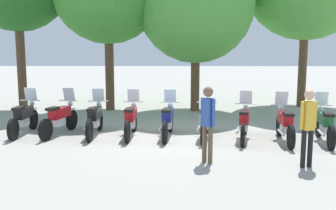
{
  "coord_description": "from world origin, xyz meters",
  "views": [
    {
      "loc": [
        0.16,
        -11.38,
        2.7
      ],
      "look_at": [
        0.0,
        0.5,
        0.9
      ],
      "focal_mm": 42.45,
      "sensor_mm": 36.0,
      "label": 1
    }
  ],
  "objects_px": {
    "motorcycle_6": "(244,122)",
    "motorcycle_8": "(325,124)",
    "motorcycle_2": "(95,119)",
    "motorcycle_5": "(205,121)",
    "person_0": "(308,122)",
    "tree_2": "(196,5)",
    "motorcycle_4": "(168,120)",
    "motorcycle_1": "(60,118)",
    "motorcycle_7": "(285,124)",
    "motorcycle_0": "(24,118)",
    "motorcycle_3": "(131,119)",
    "person_1": "(208,118)"
  },
  "relations": [
    {
      "from": "motorcycle_8",
      "to": "person_0",
      "type": "height_order",
      "value": "person_0"
    },
    {
      "from": "motorcycle_2",
      "to": "motorcycle_5",
      "type": "xyz_separation_m",
      "value": [
        3.29,
        -0.27,
        -0.01
      ]
    },
    {
      "from": "motorcycle_1",
      "to": "motorcycle_7",
      "type": "height_order",
      "value": "same"
    },
    {
      "from": "motorcycle_0",
      "to": "tree_2",
      "type": "relative_size",
      "value": 0.33
    },
    {
      "from": "motorcycle_4",
      "to": "motorcycle_8",
      "type": "relative_size",
      "value": 1.0
    },
    {
      "from": "motorcycle_2",
      "to": "tree_2",
      "type": "height_order",
      "value": "tree_2"
    },
    {
      "from": "motorcycle_2",
      "to": "motorcycle_7",
      "type": "bearing_deg",
      "value": -97.3
    },
    {
      "from": "motorcycle_0",
      "to": "person_1",
      "type": "xyz_separation_m",
      "value": [
        5.33,
        -2.91,
        0.53
      ]
    },
    {
      "from": "person_0",
      "to": "tree_2",
      "type": "bearing_deg",
      "value": 179.75
    },
    {
      "from": "person_1",
      "to": "person_0",
      "type": "bearing_deg",
      "value": 125.36
    },
    {
      "from": "motorcycle_8",
      "to": "motorcycle_7",
      "type": "bearing_deg",
      "value": 96.64
    },
    {
      "from": "motorcycle_2",
      "to": "motorcycle_7",
      "type": "relative_size",
      "value": 1.0
    },
    {
      "from": "motorcycle_4",
      "to": "motorcycle_6",
      "type": "height_order",
      "value": "same"
    },
    {
      "from": "motorcycle_4",
      "to": "motorcycle_5",
      "type": "height_order",
      "value": "motorcycle_4"
    },
    {
      "from": "motorcycle_3",
      "to": "motorcycle_7",
      "type": "distance_m",
      "value": 4.43
    },
    {
      "from": "motorcycle_3",
      "to": "motorcycle_5",
      "type": "height_order",
      "value": "motorcycle_3"
    },
    {
      "from": "motorcycle_4",
      "to": "motorcycle_6",
      "type": "relative_size",
      "value": 1.01
    },
    {
      "from": "motorcycle_0",
      "to": "tree_2",
      "type": "bearing_deg",
      "value": -49.42
    },
    {
      "from": "motorcycle_5",
      "to": "motorcycle_6",
      "type": "height_order",
      "value": "motorcycle_6"
    },
    {
      "from": "motorcycle_0",
      "to": "motorcycle_6",
      "type": "distance_m",
      "value": 6.61
    },
    {
      "from": "motorcycle_2",
      "to": "person_0",
      "type": "bearing_deg",
      "value": -119.81
    },
    {
      "from": "person_0",
      "to": "motorcycle_7",
      "type": "bearing_deg",
      "value": 160.75
    },
    {
      "from": "motorcycle_2",
      "to": "person_0",
      "type": "xyz_separation_m",
      "value": [
        5.32,
        -3.07,
        0.51
      ]
    },
    {
      "from": "motorcycle_1",
      "to": "motorcycle_2",
      "type": "relative_size",
      "value": 0.98
    },
    {
      "from": "person_1",
      "to": "motorcycle_4",
      "type": "bearing_deg",
      "value": -116.94
    },
    {
      "from": "tree_2",
      "to": "person_1",
      "type": "bearing_deg",
      "value": -90.87
    },
    {
      "from": "motorcycle_4",
      "to": "motorcycle_5",
      "type": "bearing_deg",
      "value": -89.88
    },
    {
      "from": "motorcycle_2",
      "to": "motorcycle_8",
      "type": "bearing_deg",
      "value": -96.42
    },
    {
      "from": "motorcycle_2",
      "to": "motorcycle_6",
      "type": "relative_size",
      "value": 1.01
    },
    {
      "from": "motorcycle_4",
      "to": "motorcycle_7",
      "type": "xyz_separation_m",
      "value": [
        3.29,
        -0.55,
        0.0
      ]
    },
    {
      "from": "motorcycle_2",
      "to": "person_1",
      "type": "bearing_deg",
      "value": -131.28
    },
    {
      "from": "motorcycle_6",
      "to": "person_0",
      "type": "distance_m",
      "value": 2.81
    },
    {
      "from": "motorcycle_0",
      "to": "motorcycle_8",
      "type": "bearing_deg",
      "value": -94.66
    },
    {
      "from": "motorcycle_0",
      "to": "motorcycle_2",
      "type": "distance_m",
      "value": 2.19
    },
    {
      "from": "motorcycle_3",
      "to": "motorcycle_5",
      "type": "bearing_deg",
      "value": -92.84
    },
    {
      "from": "motorcycle_0",
      "to": "motorcycle_8",
      "type": "relative_size",
      "value": 1.01
    },
    {
      "from": "motorcycle_0",
      "to": "tree_2",
      "type": "xyz_separation_m",
      "value": [
        5.44,
        4.47,
        3.77
      ]
    },
    {
      "from": "motorcycle_1",
      "to": "motorcycle_3",
      "type": "distance_m",
      "value": 2.19
    },
    {
      "from": "motorcycle_5",
      "to": "tree_2",
      "type": "distance_m",
      "value": 6.17
    },
    {
      "from": "motorcycle_0",
      "to": "motorcycle_2",
      "type": "xyz_separation_m",
      "value": [
        2.19,
        -0.14,
        0.0
      ]
    },
    {
      "from": "motorcycle_3",
      "to": "motorcycle_8",
      "type": "bearing_deg",
      "value": -95.33
    },
    {
      "from": "motorcycle_1",
      "to": "person_1",
      "type": "height_order",
      "value": "person_1"
    },
    {
      "from": "motorcycle_0",
      "to": "motorcycle_7",
      "type": "bearing_deg",
      "value": -95.19
    },
    {
      "from": "motorcycle_8",
      "to": "person_0",
      "type": "relative_size",
      "value": 1.25
    },
    {
      "from": "motorcycle_0",
      "to": "motorcycle_3",
      "type": "xyz_separation_m",
      "value": [
        3.29,
        -0.24,
        0.0
      ]
    },
    {
      "from": "motorcycle_3",
      "to": "motorcycle_4",
      "type": "bearing_deg",
      "value": -91.98
    },
    {
      "from": "motorcycle_2",
      "to": "motorcycle_6",
      "type": "xyz_separation_m",
      "value": [
        4.39,
        -0.47,
        0.0
      ]
    },
    {
      "from": "person_1",
      "to": "motorcycle_7",
      "type": "bearing_deg",
      "value": 174.37
    },
    {
      "from": "motorcycle_6",
      "to": "motorcycle_8",
      "type": "height_order",
      "value": "same"
    },
    {
      "from": "motorcycle_2",
      "to": "motorcycle_4",
      "type": "height_order",
      "value": "same"
    }
  ]
}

